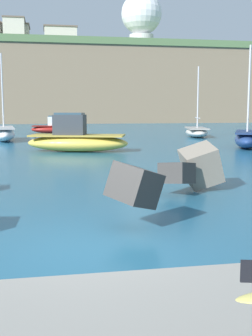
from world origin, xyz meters
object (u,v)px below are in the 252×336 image
at_px(boat_near_left, 247,139).
at_px(radar_dome, 142,16).
at_px(boat_far_left, 4,133).
at_px(station_building_east, 11,38).
at_px(boat_near_right, 52,128).
at_px(boat_mid_right, 76,139).
at_px(station_building_central, 15,34).
at_px(station_building_west, 60,40).
at_px(boat_far_centre, 197,132).

height_order(boat_near_left, radar_dome, radar_dome).
xyz_separation_m(boat_far_left, station_building_east, (-3.76, 61.52, 16.94)).
bearing_deg(boat_near_right, boat_mid_right, -86.57).
xyz_separation_m(boat_mid_right, station_building_central, (-7.89, 68.41, 17.20)).
distance_m(station_building_west, station_building_east, 10.56).
bearing_deg(station_building_east, station_building_west, -10.38).
distance_m(station_building_central, station_building_east, 3.12).
bearing_deg(radar_dome, station_building_west, 146.23).
xyz_separation_m(boat_far_centre, radar_dome, (5.31, 47.66, 20.05)).
bearing_deg(boat_near_left, boat_mid_right, -177.30).
bearing_deg(boat_near_right, station_building_central, 97.89).
bearing_deg(boat_far_left, boat_near_right, 69.60).
distance_m(boat_far_centre, radar_dome, 51.98).
bearing_deg(boat_near_left, boat_near_right, 122.18).
xyz_separation_m(boat_near_right, station_building_central, (-6.67, 48.13, 17.35)).
bearing_deg(boat_far_centre, boat_mid_right, -135.52).
relative_size(boat_far_left, station_building_central, 1.11).
bearing_deg(radar_dome, boat_far_left, -114.13).
bearing_deg(station_building_east, boat_near_left, -74.17).
bearing_deg(station_building_west, boat_near_left, -81.99).
xyz_separation_m(station_building_west, station_building_central, (-9.40, -1.03, 0.68)).
bearing_deg(boat_near_right, boat_far_centre, -34.46).
height_order(boat_mid_right, boat_far_centre, boat_far_centre).
xyz_separation_m(boat_mid_right, station_building_east, (-8.87, 71.35, 16.82)).
relative_size(station_building_west, station_building_central, 1.12).
distance_m(radar_dome, station_building_west, 18.88).
distance_m(boat_near_left, boat_near_right, 23.34).
bearing_deg(radar_dome, boat_near_right, -115.10).
xyz_separation_m(station_building_central, station_building_east, (-0.98, 2.94, -0.39)).
height_order(boat_mid_right, radar_dome, radar_dome).
xyz_separation_m(boat_far_centre, station_building_east, (-20.53, 59.90, 17.06)).
height_order(station_building_west, station_building_east, station_building_east).
distance_m(boat_mid_right, boat_far_left, 11.07).
bearing_deg(boat_far_centre, station_building_central, 108.94).
relative_size(boat_near_right, station_building_east, 0.55).
bearing_deg(boat_near_left, boat_far_centre, 87.67).
bearing_deg(boat_mid_right, boat_far_left, 117.46).
height_order(boat_far_left, radar_dome, radar_dome).
bearing_deg(station_building_central, boat_far_centre, -71.06).
bearing_deg(boat_mid_right, station_building_central, 96.58).
distance_m(boat_mid_right, station_building_central, 70.98).
xyz_separation_m(boat_near_right, boat_mid_right, (1.21, -20.29, 0.15)).
bearing_deg(station_building_east, boat_mid_right, -82.91).
relative_size(boat_near_left, station_building_west, 0.93).
bearing_deg(boat_mid_right, boat_far_centre, 44.48).
bearing_deg(radar_dome, station_building_central, 159.48).
bearing_deg(boat_far_left, boat_far_centre, 5.54).
bearing_deg(radar_dome, boat_near_left, -95.61).
xyz_separation_m(boat_near_left, boat_near_right, (-12.43, 19.76, -0.02)).
distance_m(boat_near_right, station_building_west, 51.98).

